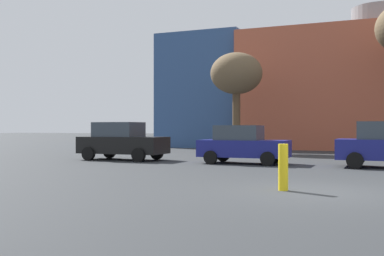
% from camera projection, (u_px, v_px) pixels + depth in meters
% --- Properties ---
extents(ground_plane, '(200.00, 200.00, 0.00)m').
position_uv_depth(ground_plane, '(319.00, 192.00, 11.16)').
color(ground_plane, '#2D3033').
extents(building_backdrop, '(32.68, 11.50, 10.57)m').
position_uv_depth(building_backdrop, '(379.00, 90.00, 35.04)').
color(building_backdrop, '#B2563D').
rests_on(building_backdrop, ground_plane).
extents(parked_car_0, '(4.16, 2.04, 1.80)m').
position_uv_depth(parked_car_0, '(122.00, 141.00, 22.26)').
color(parked_car_0, black).
rests_on(parked_car_0, ground_plane).
extents(parked_car_1, '(3.79, 1.86, 1.64)m').
position_uv_depth(parked_car_1, '(243.00, 145.00, 19.99)').
color(parked_car_1, navy).
rests_on(parked_car_1, ground_plane).
extents(bare_tree_1, '(3.26, 3.26, 6.26)m').
position_uv_depth(bare_tree_1, '(236.00, 75.00, 29.25)').
color(bare_tree_1, brown).
rests_on(bare_tree_1, ground_plane).
extents(bollard_yellow_0, '(0.24, 0.24, 1.14)m').
position_uv_depth(bollard_yellow_0, '(283.00, 167.00, 11.41)').
color(bollard_yellow_0, yellow).
rests_on(bollard_yellow_0, ground_plane).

